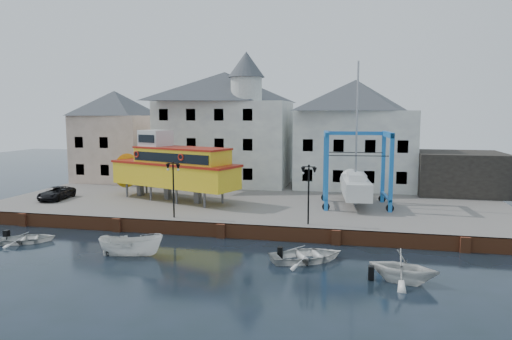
# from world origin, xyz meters

# --- Properties ---
(ground) EXTENTS (140.00, 140.00, 0.00)m
(ground) POSITION_xyz_m (0.00, 0.00, 0.00)
(ground) COLOR black
(ground) RESTS_ON ground
(hardstanding) EXTENTS (44.00, 22.00, 1.00)m
(hardstanding) POSITION_xyz_m (0.00, 11.00, 0.50)
(hardstanding) COLOR slate
(hardstanding) RESTS_ON ground
(quay_wall) EXTENTS (44.00, 0.47, 1.00)m
(quay_wall) POSITION_xyz_m (-0.00, 0.10, 0.50)
(quay_wall) COLOR brown
(quay_wall) RESTS_ON ground
(building_pink) EXTENTS (8.00, 7.00, 10.30)m
(building_pink) POSITION_xyz_m (-18.00, 18.00, 6.15)
(building_pink) COLOR tan
(building_pink) RESTS_ON hardstanding
(building_white_main) EXTENTS (14.00, 8.30, 14.00)m
(building_white_main) POSITION_xyz_m (-4.87, 18.39, 7.34)
(building_white_main) COLOR #B8B8B8
(building_white_main) RESTS_ON hardstanding
(building_white_right) EXTENTS (12.00, 8.00, 11.20)m
(building_white_right) POSITION_xyz_m (9.00, 19.00, 6.60)
(building_white_right) COLOR #B8B8B8
(building_white_right) RESTS_ON hardstanding
(shed_dark) EXTENTS (8.00, 7.00, 4.00)m
(shed_dark) POSITION_xyz_m (19.00, 17.00, 3.00)
(shed_dark) COLOR black
(shed_dark) RESTS_ON hardstanding
(lamp_post_left) EXTENTS (1.12, 0.32, 4.20)m
(lamp_post_left) POSITION_xyz_m (-4.00, 1.20, 4.17)
(lamp_post_left) COLOR black
(lamp_post_left) RESTS_ON hardstanding
(lamp_post_right) EXTENTS (1.12, 0.32, 4.20)m
(lamp_post_right) POSITION_xyz_m (6.00, 1.20, 4.17)
(lamp_post_right) COLOR black
(lamp_post_right) RESTS_ON hardstanding
(tour_boat) EXTENTS (14.59, 8.11, 6.23)m
(tour_boat) POSITION_xyz_m (-7.36, 7.93, 3.94)
(tour_boat) COLOR #59595E
(tour_boat) RESTS_ON hardstanding
(travel_lift) EXTENTS (5.97, 8.08, 11.98)m
(travel_lift) POSITION_xyz_m (9.14, 9.09, 3.01)
(travel_lift) COLOR blue
(travel_lift) RESTS_ON hardstanding
(van) EXTENTS (2.29, 4.27, 1.14)m
(van) POSITION_xyz_m (-17.21, 5.75, 1.57)
(van) COLOR black
(van) RESTS_ON hardstanding
(motorboat_a) EXTENTS (4.19, 2.23, 1.54)m
(motorboat_a) POSITION_xyz_m (-4.18, -5.20, 0.00)
(motorboat_a) COLOR silver
(motorboat_a) RESTS_ON ground
(motorboat_b) EXTENTS (5.40, 4.85, 0.92)m
(motorboat_b) POSITION_xyz_m (6.45, -3.82, 0.00)
(motorboat_b) COLOR silver
(motorboat_b) RESTS_ON ground
(motorboat_c) EXTENTS (4.19, 3.86, 1.85)m
(motorboat_c) POSITION_xyz_m (11.67, -6.26, 0.00)
(motorboat_c) COLOR silver
(motorboat_c) RESTS_ON ground
(motorboat_d) EXTENTS (4.38, 3.98, 0.74)m
(motorboat_d) POSITION_xyz_m (-12.55, -3.93, 0.00)
(motorboat_d) COLOR silver
(motorboat_d) RESTS_ON ground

